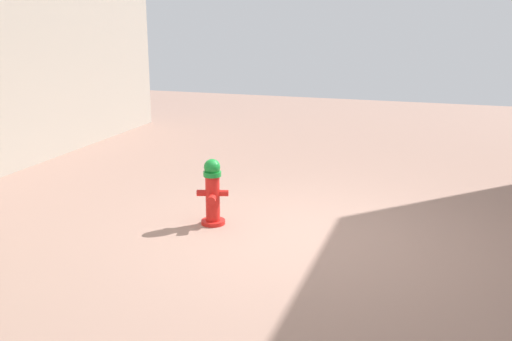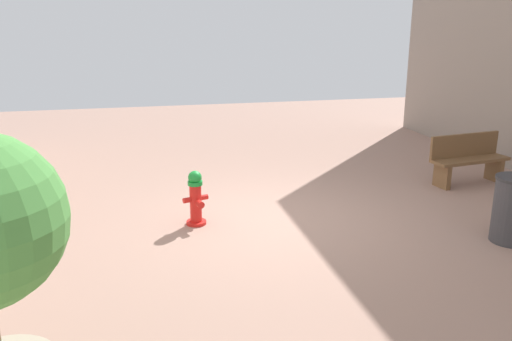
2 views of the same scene
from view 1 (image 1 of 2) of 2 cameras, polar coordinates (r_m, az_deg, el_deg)
ground_plane at (r=7.25m, az=5.52°, el=-6.45°), size 23.40×23.40×0.00m
fire_hydrant at (r=7.56m, az=-4.19°, el=-2.07°), size 0.41×0.38×0.86m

